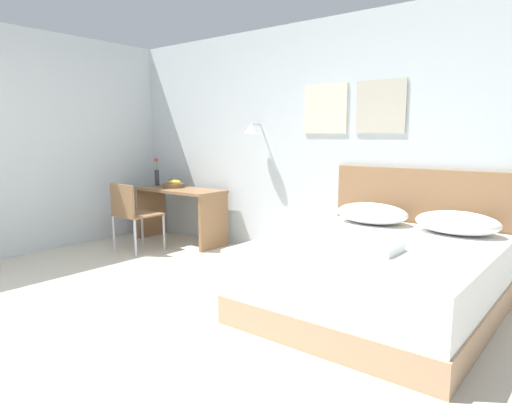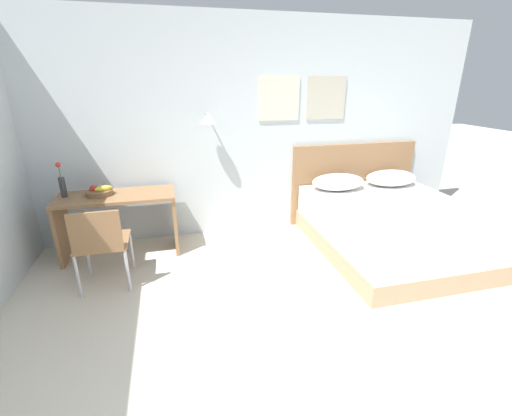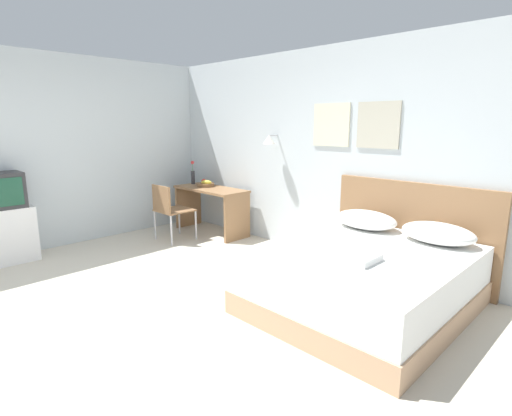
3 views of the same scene
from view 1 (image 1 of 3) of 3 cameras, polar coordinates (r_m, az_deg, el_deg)
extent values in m
plane|color=beige|center=(3.55, -23.09, -15.13)|extent=(24.00, 24.00, 0.00)
cube|color=silver|center=(5.30, 5.48, 8.03)|extent=(5.98, 0.06, 2.65)
cube|color=beige|center=(5.09, 8.66, 12.16)|extent=(0.52, 0.02, 0.52)
cube|color=#B7B29E|center=(4.81, 15.32, 12.14)|extent=(0.52, 0.02, 0.52)
cylinder|color=#B2B2B7|center=(5.54, 0.04, 10.44)|extent=(0.02, 0.16, 0.02)
cone|color=white|center=(5.47, -0.56, 9.93)|extent=(0.17, 0.17, 0.12)
cube|color=tan|center=(3.89, 14.89, -10.85)|extent=(1.69, 1.95, 0.22)
cube|color=white|center=(3.80, 15.06, -6.77)|extent=(1.66, 1.91, 0.35)
cube|color=#8E6642|center=(4.69, 20.11, -2.13)|extent=(1.81, 0.06, 1.10)
ellipsoid|color=white|center=(4.52, 14.28, -0.65)|extent=(0.70, 0.45, 0.20)
ellipsoid|color=white|center=(4.27, 23.84, -1.71)|extent=(0.70, 0.45, 0.20)
cube|color=white|center=(3.46, 14.53, -4.77)|extent=(0.36, 0.32, 0.06)
cube|color=#8E6642|center=(6.13, -9.48, 2.24)|extent=(1.26, 0.54, 0.03)
cube|color=#8E6642|center=(6.64, -12.93, -0.49)|extent=(0.04, 0.50, 0.69)
cube|color=#8E6642|center=(5.74, -5.30, -1.76)|extent=(0.04, 0.50, 0.69)
cube|color=#8E6642|center=(5.83, -14.51, -0.79)|extent=(0.47, 0.47, 0.02)
cube|color=#8E6642|center=(5.67, -16.38, 0.92)|extent=(0.44, 0.03, 0.38)
cylinder|color=#B7B7BC|center=(6.17, -14.03, -2.41)|extent=(0.03, 0.03, 0.44)
cylinder|color=#B7B7BC|center=(5.84, -11.44, -2.96)|extent=(0.03, 0.03, 0.44)
cylinder|color=#B7B7BC|center=(5.92, -17.37, -3.02)|extent=(0.03, 0.03, 0.44)
cylinder|color=#B7B7BC|center=(5.57, -14.86, -3.65)|extent=(0.03, 0.03, 0.44)
cylinder|color=brown|center=(6.27, -10.31, 2.78)|extent=(0.28, 0.28, 0.05)
ellipsoid|color=yellow|center=(6.22, -10.14, 3.18)|extent=(0.20, 0.14, 0.07)
sphere|color=red|center=(6.32, -10.57, 3.25)|extent=(0.08, 0.08, 0.08)
cylinder|color=#333338|center=(6.55, -12.27, 3.70)|extent=(0.06, 0.06, 0.22)
cylinder|color=#3D7538|center=(6.54, -12.33, 5.27)|extent=(0.01, 0.01, 0.14)
sphere|color=#DB3838|center=(6.53, -12.35, 5.88)|extent=(0.06, 0.06, 0.06)
camera|label=2|loc=(3.93, -49.91, 13.42)|focal=24.00mm
camera|label=3|loc=(0.49, 109.18, 38.80)|focal=28.00mm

